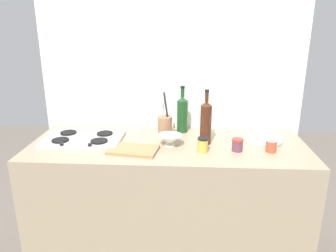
{
  "coord_description": "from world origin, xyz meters",
  "views": [
    {
      "loc": [
        0.12,
        -1.98,
        1.67
      ],
      "look_at": [
        0.0,
        0.0,
        1.02
      ],
      "focal_mm": 34.64,
      "sensor_mm": 36.0,
      "label": 1
    }
  ],
  "objects_px": {
    "wine_bottle_leftmost": "(182,114)",
    "mixing_bowl": "(170,140)",
    "cutting_board": "(133,150)",
    "utensil_crock": "(165,125)",
    "plate_stack": "(265,139)",
    "condiment_jar_spare": "(203,145)",
    "stovetop_hob": "(83,139)",
    "wine_bottle_mid_left": "(206,122)",
    "condiment_jar_rear": "(271,145)",
    "condiment_jar_front": "(237,145)"
  },
  "relations": [
    {
      "from": "condiment_jar_rear",
      "to": "wine_bottle_mid_left",
      "type": "bearing_deg",
      "value": 163.36
    },
    {
      "from": "stovetop_hob",
      "to": "plate_stack",
      "type": "bearing_deg",
      "value": 2.26
    },
    {
      "from": "utensil_crock",
      "to": "condiment_jar_front",
      "type": "xyz_separation_m",
      "value": [
        0.47,
        -0.25,
        -0.04
      ]
    },
    {
      "from": "plate_stack",
      "to": "wine_bottle_leftmost",
      "type": "height_order",
      "value": "wine_bottle_leftmost"
    },
    {
      "from": "utensil_crock",
      "to": "cutting_board",
      "type": "distance_m",
      "value": 0.35
    },
    {
      "from": "utensil_crock",
      "to": "wine_bottle_mid_left",
      "type": "bearing_deg",
      "value": -26.1
    },
    {
      "from": "stovetop_hob",
      "to": "condiment_jar_spare",
      "type": "bearing_deg",
      "value": -10.43
    },
    {
      "from": "stovetop_hob",
      "to": "cutting_board",
      "type": "xyz_separation_m",
      "value": [
        0.36,
        -0.16,
        -0.0
      ]
    },
    {
      "from": "stovetop_hob",
      "to": "wine_bottle_leftmost",
      "type": "relative_size",
      "value": 1.53
    },
    {
      "from": "wine_bottle_mid_left",
      "to": "condiment_jar_front",
      "type": "xyz_separation_m",
      "value": [
        0.19,
        -0.12,
        -0.11
      ]
    },
    {
      "from": "wine_bottle_leftmost",
      "to": "cutting_board",
      "type": "relative_size",
      "value": 1.13
    },
    {
      "from": "condiment_jar_spare",
      "to": "wine_bottle_leftmost",
      "type": "bearing_deg",
      "value": 109.7
    },
    {
      "from": "stovetop_hob",
      "to": "cutting_board",
      "type": "distance_m",
      "value": 0.4
    },
    {
      "from": "wine_bottle_leftmost",
      "to": "condiment_jar_rear",
      "type": "height_order",
      "value": "wine_bottle_leftmost"
    },
    {
      "from": "condiment_jar_spare",
      "to": "cutting_board",
      "type": "relative_size",
      "value": 0.31
    },
    {
      "from": "cutting_board",
      "to": "utensil_crock",
      "type": "bearing_deg",
      "value": 59.18
    },
    {
      "from": "plate_stack",
      "to": "cutting_board",
      "type": "distance_m",
      "value": 0.87
    },
    {
      "from": "wine_bottle_mid_left",
      "to": "utensil_crock",
      "type": "height_order",
      "value": "wine_bottle_mid_left"
    },
    {
      "from": "plate_stack",
      "to": "mixing_bowl",
      "type": "relative_size",
      "value": 1.39
    },
    {
      "from": "mixing_bowl",
      "to": "condiment_jar_spare",
      "type": "distance_m",
      "value": 0.23
    },
    {
      "from": "stovetop_hob",
      "to": "condiment_jar_spare",
      "type": "relative_size",
      "value": 5.5
    },
    {
      "from": "mixing_bowl",
      "to": "condiment_jar_rear",
      "type": "distance_m",
      "value": 0.63
    },
    {
      "from": "utensil_crock",
      "to": "condiment_jar_front",
      "type": "distance_m",
      "value": 0.53
    },
    {
      "from": "wine_bottle_leftmost",
      "to": "mixing_bowl",
      "type": "relative_size",
      "value": 2.12
    },
    {
      "from": "stovetop_hob",
      "to": "condiment_jar_rear",
      "type": "height_order",
      "value": "condiment_jar_rear"
    },
    {
      "from": "plate_stack",
      "to": "condiment_jar_front",
      "type": "bearing_deg",
      "value": -141.67
    },
    {
      "from": "wine_bottle_mid_left",
      "to": "condiment_jar_spare",
      "type": "distance_m",
      "value": 0.18
    },
    {
      "from": "mixing_bowl",
      "to": "condiment_jar_spare",
      "type": "xyz_separation_m",
      "value": [
        0.21,
        -0.09,
        0.01
      ]
    },
    {
      "from": "wine_bottle_leftmost",
      "to": "condiment_jar_front",
      "type": "xyz_separation_m",
      "value": [
        0.35,
        -0.34,
        -0.1
      ]
    },
    {
      "from": "stovetop_hob",
      "to": "utensil_crock",
      "type": "distance_m",
      "value": 0.56
    },
    {
      "from": "wine_bottle_leftmost",
      "to": "utensil_crock",
      "type": "xyz_separation_m",
      "value": [
        -0.12,
        -0.09,
        -0.06
      ]
    },
    {
      "from": "stovetop_hob",
      "to": "condiment_jar_spare",
      "type": "height_order",
      "value": "condiment_jar_spare"
    },
    {
      "from": "wine_bottle_leftmost",
      "to": "wine_bottle_mid_left",
      "type": "xyz_separation_m",
      "value": [
        0.16,
        -0.23,
        0.01
      ]
    },
    {
      "from": "wine_bottle_mid_left",
      "to": "cutting_board",
      "type": "bearing_deg",
      "value": -160.33
    },
    {
      "from": "condiment_jar_front",
      "to": "cutting_board",
      "type": "height_order",
      "value": "condiment_jar_front"
    },
    {
      "from": "wine_bottle_leftmost",
      "to": "mixing_bowl",
      "type": "bearing_deg",
      "value": -104.47
    },
    {
      "from": "wine_bottle_mid_left",
      "to": "condiment_jar_rear",
      "type": "bearing_deg",
      "value": -16.64
    },
    {
      "from": "condiment_jar_front",
      "to": "condiment_jar_spare",
      "type": "bearing_deg",
      "value": -171.88
    },
    {
      "from": "plate_stack",
      "to": "wine_bottle_mid_left",
      "type": "xyz_separation_m",
      "value": [
        -0.4,
        -0.05,
        0.12
      ]
    },
    {
      "from": "wine_bottle_mid_left",
      "to": "condiment_jar_front",
      "type": "relative_size",
      "value": 4.59
    },
    {
      "from": "wine_bottle_mid_left",
      "to": "condiment_jar_rear",
      "type": "relative_size",
      "value": 4.36
    },
    {
      "from": "wine_bottle_leftmost",
      "to": "wine_bottle_mid_left",
      "type": "height_order",
      "value": "wine_bottle_mid_left"
    },
    {
      "from": "plate_stack",
      "to": "utensil_crock",
      "type": "height_order",
      "value": "utensil_crock"
    },
    {
      "from": "mixing_bowl",
      "to": "condiment_jar_rear",
      "type": "relative_size",
      "value": 1.92
    },
    {
      "from": "plate_stack",
      "to": "cutting_board",
      "type": "bearing_deg",
      "value": -166.23
    },
    {
      "from": "wine_bottle_leftmost",
      "to": "cutting_board",
      "type": "xyz_separation_m",
      "value": [
        -0.29,
        -0.39,
        -0.13
      ]
    },
    {
      "from": "wine_bottle_leftmost",
      "to": "utensil_crock",
      "type": "height_order",
      "value": "wine_bottle_leftmost"
    },
    {
      "from": "wine_bottle_leftmost",
      "to": "utensil_crock",
      "type": "bearing_deg",
      "value": -141.84
    },
    {
      "from": "wine_bottle_leftmost",
      "to": "cutting_board",
      "type": "height_order",
      "value": "wine_bottle_leftmost"
    },
    {
      "from": "plate_stack",
      "to": "wine_bottle_mid_left",
      "type": "height_order",
      "value": "wine_bottle_mid_left"
    }
  ]
}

